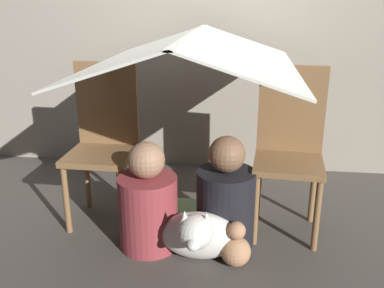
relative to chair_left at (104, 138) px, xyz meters
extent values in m
plane|color=#47423D|center=(0.56, -0.15, -0.53)|extent=(8.80, 8.80, 0.00)
cube|color=gray|center=(0.56, 0.96, 0.72)|extent=(7.00, 0.05, 2.50)
cylinder|color=brown|center=(-0.17, -0.24, -0.32)|extent=(0.04, 0.04, 0.43)
cylinder|color=brown|center=(0.16, -0.25, -0.32)|extent=(0.04, 0.04, 0.43)
cylinder|color=brown|center=(-0.17, 0.09, -0.32)|extent=(0.04, 0.04, 0.43)
cylinder|color=brown|center=(0.17, 0.08, -0.32)|extent=(0.04, 0.04, 0.43)
cube|color=brown|center=(0.00, -0.08, -0.09)|extent=(0.40, 0.40, 0.04)
cube|color=brown|center=(0.00, 0.10, 0.19)|extent=(0.39, 0.04, 0.52)
cylinder|color=brown|center=(0.94, -0.23, -0.32)|extent=(0.04, 0.04, 0.43)
cylinder|color=brown|center=(1.27, -0.26, -0.32)|extent=(0.04, 0.04, 0.43)
cylinder|color=brown|center=(0.96, 0.10, -0.32)|extent=(0.04, 0.04, 0.43)
cylinder|color=brown|center=(1.30, 0.07, -0.32)|extent=(0.04, 0.04, 0.43)
cube|color=brown|center=(1.12, -0.08, -0.09)|extent=(0.42, 0.42, 0.04)
cube|color=brown|center=(1.13, 0.10, 0.19)|extent=(0.39, 0.06, 0.52)
cube|color=silver|center=(0.28, -0.08, 0.54)|extent=(0.56, 1.48, 0.19)
cube|color=silver|center=(0.84, -0.08, 0.54)|extent=(0.56, 1.48, 0.19)
cube|color=silver|center=(0.56, -0.08, 0.63)|extent=(0.04, 1.48, 0.01)
cylinder|color=maroon|center=(0.34, -0.33, -0.32)|extent=(0.33, 0.33, 0.42)
sphere|color=#9E7556|center=(0.34, -0.33, -0.01)|extent=(0.20, 0.20, 0.20)
cylinder|color=black|center=(0.77, -0.24, -0.31)|extent=(0.33, 0.33, 0.44)
sphere|color=brown|center=(0.77, -0.24, 0.02)|extent=(0.20, 0.20, 0.20)
ellipsoid|color=silver|center=(0.64, -0.41, -0.39)|extent=(0.43, 0.18, 0.27)
sphere|color=silver|center=(0.64, -0.57, -0.28)|extent=(0.18, 0.18, 0.18)
ellipsoid|color=silver|center=(0.64, -0.66, -0.29)|extent=(0.07, 0.09, 0.06)
cone|color=silver|center=(0.58, -0.57, -0.20)|extent=(0.06, 0.06, 0.08)
cone|color=silver|center=(0.69, -0.57, -0.20)|extent=(0.06, 0.06, 0.08)
cube|color=#7FB27F|center=(0.51, -0.06, -0.48)|extent=(0.39, 0.32, 0.10)
sphere|color=tan|center=(0.84, -0.46, -0.45)|extent=(0.16, 0.16, 0.16)
sphere|color=tan|center=(0.84, -0.46, -0.32)|extent=(0.10, 0.10, 0.10)
camera|label=1|loc=(0.85, -2.42, 0.83)|focal=40.00mm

